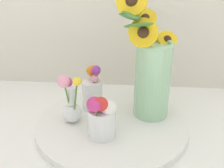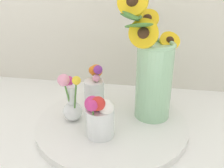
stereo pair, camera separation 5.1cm
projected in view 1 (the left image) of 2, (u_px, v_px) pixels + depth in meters
name	position (u px, v px, depth m)	size (l,w,h in m)	color
ground_plane	(120.00, 144.00, 0.75)	(6.00, 6.00, 0.00)	white
serving_tray	(112.00, 124.00, 0.83)	(0.47, 0.47, 0.02)	white
mason_jar_sunflowers	(151.00, 71.00, 0.80)	(0.20, 0.17, 0.41)	#99CC9E
vase_small_center	(102.00, 117.00, 0.72)	(0.08, 0.10, 0.13)	white
vase_bulb_right	(71.00, 103.00, 0.79)	(0.07, 0.09, 0.17)	white
vase_small_back	(93.00, 90.00, 0.87)	(0.07, 0.09, 0.16)	white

